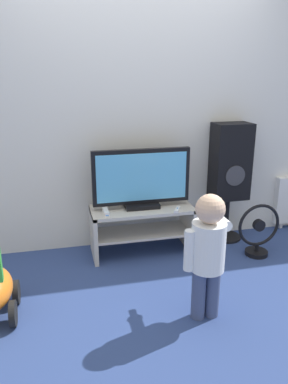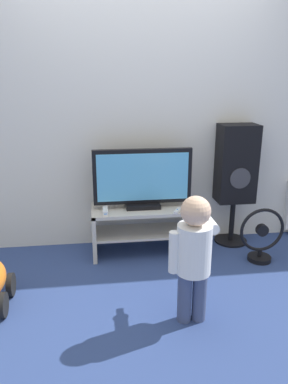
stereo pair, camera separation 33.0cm
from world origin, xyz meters
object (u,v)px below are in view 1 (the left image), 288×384
Objects in this scene: television at (141,179)px; game_console at (106,212)px; speaker_tower at (230,165)px; floor_fan at (258,232)px; remote_primary at (177,209)px; child at (208,247)px.

television is 5.45× the size of game_console.
speaker_tower reaches higher than floor_fan.
floor_fan is at bearing -17.81° from television.
television reaches higher than remote_primary.
game_console is 1.25× the size of remote_primary.
floor_fan is at bearing 42.14° from child.
child is (0.20, -1.08, -0.18)m from television.
game_console is 0.33× the size of floor_fan.
game_console is at bearing 171.07° from floor_fan.
child is at bearing -95.65° from remote_primary.
speaker_tower is (0.71, 1.17, 0.24)m from child.
remote_primary is 0.79m from floor_fan.
speaker_tower reaches higher than television.
game_console is 0.18× the size of child.
child reaches higher than game_console.
floor_fan is (0.82, 0.75, -0.30)m from child.
speaker_tower is 2.35× the size of floor_fan.
floor_fan is (1.03, -0.33, -0.48)m from television.
game_console is 0.64m from remote_primary.
remote_primary is 0.11× the size of speaker_tower.
floor_fan is (0.73, -0.16, -0.23)m from remote_primary.
child is (-0.09, -0.91, 0.07)m from remote_primary.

